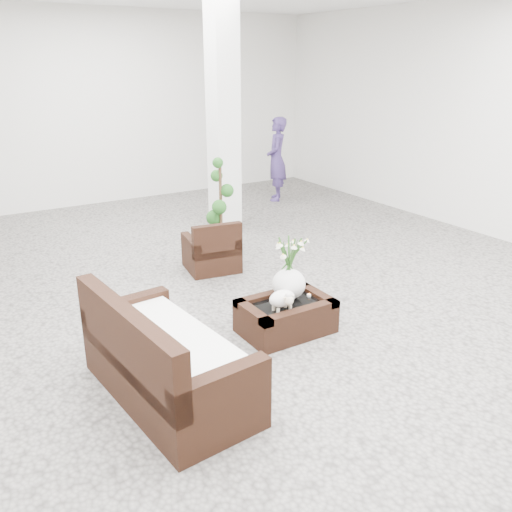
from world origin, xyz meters
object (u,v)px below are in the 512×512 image
topiary (221,206)px  loveseat (168,348)px  coffee_table (286,318)px  armchair (211,245)px

topiary → loveseat: bearing=-125.0°
coffee_table → armchair: size_ratio=1.32×
coffee_table → topiary: size_ratio=0.68×
coffee_table → topiary: topiary is taller
coffee_table → topiary: 2.68m
armchair → loveseat: size_ratio=0.41×
coffee_table → armchair: armchair is taller
coffee_table → loveseat: bearing=-164.0°
armchair → loveseat: loveseat is taller
coffee_table → loveseat: 1.53m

